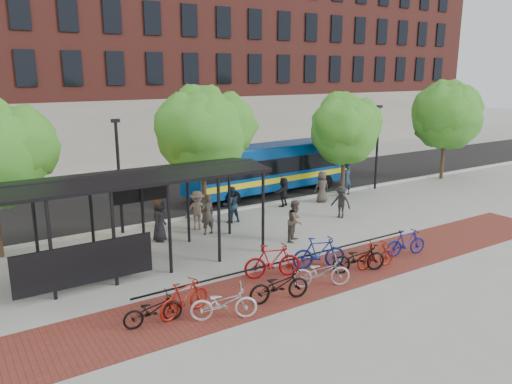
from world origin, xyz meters
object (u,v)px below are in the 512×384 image
bus (270,166)px  pedestrian_1 (207,214)px  tree_b (204,129)px  bike_9 (376,255)px  pedestrian_6 (322,187)px  bike_5 (272,261)px  bike_11 (406,242)px  lamp_post_left (119,173)px  bike_7 (319,253)px  bike_6 (321,272)px  pedestrian_8 (295,221)px  bike_4 (279,285)px  pedestrian_7 (346,179)px  tree_d (447,112)px  pedestrian_9 (341,202)px  bus_shelter (123,189)px  pedestrian_0 (159,220)px  tree_c (345,126)px  bike_0 (153,310)px  pedestrian_2 (231,205)px  pedestrian_5 (283,192)px  bike_1 (184,298)px  bike_8 (359,258)px  lamp_post_right (377,145)px  bike_2 (224,303)px  pedestrian_3 (197,210)px

bus → pedestrian_1: 8.32m
tree_b → bike_9: size_ratio=3.82×
bus → pedestrian_6: size_ratio=6.27×
bike_5 → bike_11: size_ratio=1.17×
lamp_post_left → bike_7: bearing=-59.2°
bike_6 → pedestrian_8: bearing=-2.1°
bike_4 → pedestrian_7: (11.44, 9.24, 0.42)m
bike_4 → tree_d: bearing=-55.4°
pedestrian_6 → pedestrian_9: size_ratio=1.08×
pedestrian_7 → pedestrian_8: pedestrian_7 is taller
bus_shelter → pedestrian_0: size_ratio=5.65×
bus_shelter → pedestrian_6: (12.22, 3.36, -2.13)m
tree_c → bike_9: size_ratio=3.50×
pedestrian_7 → pedestrian_0: bearing=8.9°
bike_0 → bike_6: size_ratio=0.87×
tree_b → tree_d: (18.00, 0.00, 0.01)m
bus_shelter → pedestrian_7: bus_shelter is taller
tree_c → pedestrian_2: 8.81m
tree_d → pedestrian_7: 9.39m
bike_9 → pedestrian_9: bearing=-24.2°
bus → pedestrian_5: bus is taller
bike_1 → bike_8: size_ratio=0.89×
tree_b → bus: tree_b is taller
pedestrian_9 → bus_shelter: bearing=-110.0°
bike_5 → pedestrian_7: size_ratio=1.08×
lamp_post_right → pedestrian_5: size_ratio=3.23×
bike_9 → bike_7: bearing=64.0°
bike_11 → pedestrian_2: 8.40m
bike_2 → bike_11: bearing=-61.8°
bike_2 → pedestrian_1: pedestrian_1 is taller
pedestrian_1 → pedestrian_8: (2.75, -2.84, -0.02)m
tree_b → pedestrian_6: bearing=-3.8°
pedestrian_1 → bike_7: bearing=101.5°
tree_d → pedestrian_5: tree_d is taller
lamp_post_right → bike_1: 19.18m
bike_6 → pedestrian_8: (2.11, 4.22, 0.37)m
lamp_post_right → bike_2: bearing=-149.4°
bus → pedestrian_0: 9.99m
lamp_post_right → pedestrian_7: 3.17m
tree_c → bike_9: bearing=-126.3°
bike_7 → tree_b: bearing=26.3°
bike_11 → pedestrian_3: (-5.47, 7.43, 0.39)m
lamp_post_right → pedestrian_3: lamp_post_right is taller
lamp_post_left → bike_2: size_ratio=2.59×
tree_d → pedestrian_0: bearing=-175.4°
bike_4 → bike_9: bike_4 is taller
tree_d → pedestrian_0: tree_d is taller
bike_1 → pedestrian_9: 12.00m
pedestrian_0 → pedestrian_5: size_ratio=1.18×
bus → pedestrian_8: size_ratio=6.07×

